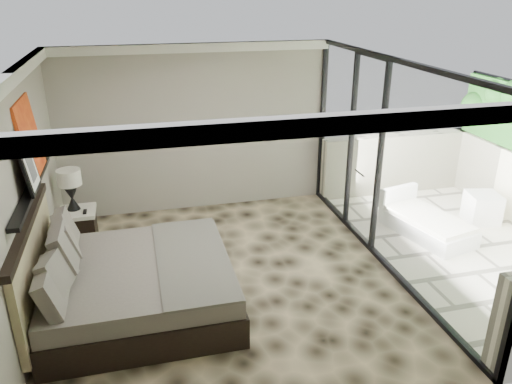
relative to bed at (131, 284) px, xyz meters
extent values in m
plane|color=black|center=(1.20, 0.35, -0.36)|extent=(5.00, 5.00, 0.00)
cube|color=silver|center=(1.20, 0.35, 2.43)|extent=(4.50, 5.00, 0.02)
cube|color=gray|center=(1.20, 2.84, 1.04)|extent=(4.50, 0.02, 2.80)
cube|color=gray|center=(-1.04, 0.35, 1.04)|extent=(0.02, 5.00, 2.80)
cube|color=white|center=(3.45, 0.35, 1.04)|extent=(0.08, 5.00, 2.80)
cube|color=beige|center=(4.95, 0.35, -0.42)|extent=(3.00, 5.00, 0.12)
cube|color=black|center=(-0.98, 0.45, 1.14)|extent=(0.12, 2.20, 0.05)
cube|color=black|center=(0.12, 0.00, -0.18)|extent=(2.17, 2.07, 0.37)
cube|color=#605B50|center=(0.12, 0.00, 0.12)|extent=(2.11, 2.01, 0.23)
cube|color=#46453C|center=(0.74, 0.00, 0.24)|extent=(0.83, 2.05, 0.03)
cube|color=#96875F|center=(-1.00, 0.00, 0.36)|extent=(0.08, 2.17, 1.03)
cube|color=black|center=(-0.74, 1.98, -0.10)|extent=(0.60, 0.60, 0.53)
cone|color=black|center=(-0.78, 2.04, 0.25)|extent=(0.20, 0.20, 0.18)
cone|color=black|center=(-0.78, 2.04, 0.42)|extent=(0.20, 0.20, 0.18)
cylinder|color=silver|center=(-0.78, 2.04, 0.67)|extent=(0.34, 0.34, 0.24)
cube|color=#A30E0F|center=(-1.00, 0.89, 1.61)|extent=(0.13, 0.90, 0.90)
cube|color=black|center=(-0.94, 0.30, 1.46)|extent=(0.11, 0.50, 0.60)
cube|color=white|center=(5.65, 1.11, -0.12)|extent=(0.58, 0.58, 0.49)
cube|color=silver|center=(4.51, 0.90, -0.24)|extent=(1.04, 1.58, 0.25)
cube|color=silver|center=(4.51, 0.90, -0.07)|extent=(0.98, 1.48, 0.07)
cube|color=silver|center=(4.35, 1.56, 0.05)|extent=(0.73, 0.27, 0.32)
camera|label=1|loc=(0.21, -5.24, 3.26)|focal=35.00mm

